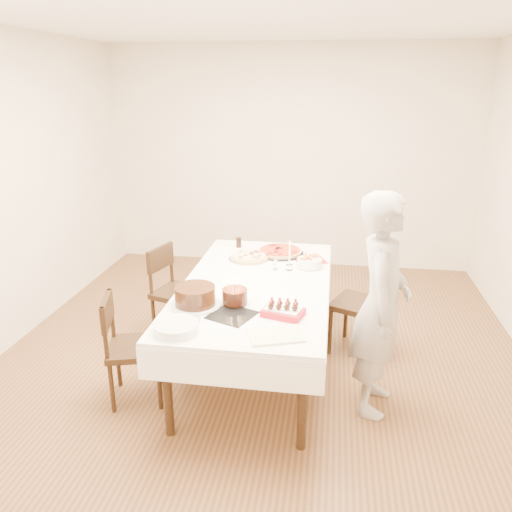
# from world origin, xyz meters

# --- Properties ---
(floor) EXTENTS (5.00, 5.00, 0.00)m
(floor) POSITION_xyz_m (0.00, 0.00, 0.00)
(floor) COLOR #50331B
(floor) RESTS_ON ground
(wall_back) EXTENTS (4.50, 0.04, 2.70)m
(wall_back) POSITION_xyz_m (0.00, 2.50, 1.35)
(wall_back) COLOR beige
(wall_back) RESTS_ON floor
(wall_front) EXTENTS (4.50, 0.04, 2.70)m
(wall_front) POSITION_xyz_m (0.00, -2.50, 1.35)
(wall_front) COLOR beige
(wall_front) RESTS_ON floor
(ceiling) EXTENTS (5.00, 5.00, 0.00)m
(ceiling) POSITION_xyz_m (0.00, 0.00, 2.70)
(ceiling) COLOR white
(ceiling) RESTS_ON wall_back
(dining_table) EXTENTS (1.93, 2.42, 0.75)m
(dining_table) POSITION_xyz_m (-0.02, -0.09, 0.38)
(dining_table) COLOR white
(dining_table) RESTS_ON floor
(chair_right_savory) EXTENTS (0.60, 0.60, 0.89)m
(chair_right_savory) POSITION_xyz_m (0.81, 0.29, 0.44)
(chair_right_savory) COLOR #331E11
(chair_right_savory) RESTS_ON floor
(chair_left_savory) EXTENTS (0.54, 0.54, 0.86)m
(chair_left_savory) POSITION_xyz_m (-0.81, 0.33, 0.43)
(chair_left_savory) COLOR #331E11
(chair_left_savory) RESTS_ON floor
(chair_left_dessert) EXTENTS (0.52, 0.52, 0.83)m
(chair_left_dessert) POSITION_xyz_m (-0.82, -0.66, 0.42)
(chair_left_dessert) COLOR #331E11
(chair_left_dessert) RESTS_ON floor
(person) EXTENTS (0.47, 0.63, 1.60)m
(person) POSITION_xyz_m (0.91, -0.48, 0.80)
(person) COLOR #B8B2AE
(person) RESTS_ON floor
(pizza_white) EXTENTS (0.49, 0.49, 0.04)m
(pizza_white) POSITION_xyz_m (-0.17, 0.44, 0.77)
(pizza_white) COLOR beige
(pizza_white) RESTS_ON dining_table
(pizza_pepperoni) EXTENTS (0.54, 0.54, 0.04)m
(pizza_pepperoni) POSITION_xyz_m (0.08, 0.64, 0.77)
(pizza_pepperoni) COLOR red
(pizza_pepperoni) RESTS_ON dining_table
(red_placemat) EXTENTS (0.34, 0.34, 0.01)m
(red_placemat) POSITION_xyz_m (0.37, 0.51, 0.75)
(red_placemat) COLOR #B21E1E
(red_placemat) RESTS_ON dining_table
(pasta_bowl) EXTENTS (0.24, 0.24, 0.07)m
(pasta_bowl) POSITION_xyz_m (0.37, 0.32, 0.79)
(pasta_bowl) COLOR white
(pasta_bowl) RESTS_ON dining_table
(taper_candle) EXTENTS (0.07, 0.07, 0.27)m
(taper_candle) POSITION_xyz_m (0.21, 0.23, 0.88)
(taper_candle) COLOR white
(taper_candle) RESTS_ON dining_table
(shaker_pair) EXTENTS (0.10, 0.10, 0.09)m
(shaker_pair) POSITION_xyz_m (0.09, 0.21, 0.80)
(shaker_pair) COLOR white
(shaker_pair) RESTS_ON dining_table
(cola_glass) EXTENTS (0.05, 0.05, 0.10)m
(cola_glass) POSITION_xyz_m (-0.33, 0.77, 0.80)
(cola_glass) COLOR black
(cola_glass) RESTS_ON dining_table
(layer_cake) EXTENTS (0.39, 0.39, 0.14)m
(layer_cake) POSITION_xyz_m (-0.38, -0.58, 0.82)
(layer_cake) COLOR #341A0D
(layer_cake) RESTS_ON dining_table
(cake_board) EXTENTS (0.36, 0.36, 0.01)m
(cake_board) POSITION_xyz_m (-0.09, -0.70, 0.75)
(cake_board) COLOR black
(cake_board) RESTS_ON dining_table
(birthday_cake) EXTENTS (0.19, 0.19, 0.17)m
(birthday_cake) POSITION_xyz_m (-0.11, -0.51, 0.85)
(birthday_cake) COLOR #3A1A0F
(birthday_cake) RESTS_ON dining_table
(strawberry_box) EXTENTS (0.31, 0.25, 0.07)m
(strawberry_box) POSITION_xyz_m (0.25, -0.65, 0.78)
(strawberry_box) COLOR #AA131F
(strawberry_box) RESTS_ON dining_table
(box_lid) EXTENTS (0.39, 0.32, 0.03)m
(box_lid) POSITION_xyz_m (0.23, -0.95, 0.75)
(box_lid) COLOR beige
(box_lid) RESTS_ON dining_table
(plate_stack) EXTENTS (0.36, 0.36, 0.06)m
(plate_stack) POSITION_xyz_m (-0.40, -0.98, 0.78)
(plate_stack) COLOR white
(plate_stack) RESTS_ON dining_table
(china_plate) EXTENTS (0.31, 0.31, 0.01)m
(china_plate) POSITION_xyz_m (-0.40, -0.82, 0.75)
(china_plate) COLOR white
(china_plate) RESTS_ON dining_table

